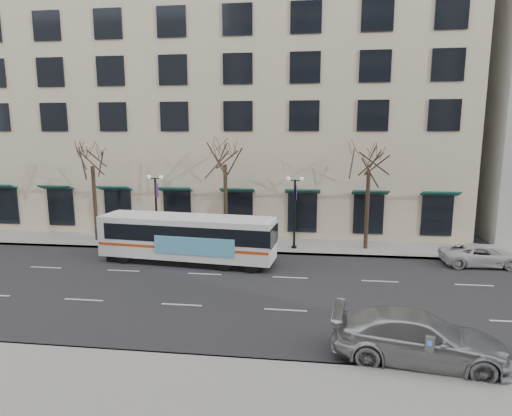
% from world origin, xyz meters
% --- Properties ---
extents(ground, '(160.00, 160.00, 0.00)m').
position_xyz_m(ground, '(0.00, 0.00, 0.00)').
color(ground, black).
rests_on(ground, ground).
extents(sidewalk_far, '(80.00, 4.00, 0.15)m').
position_xyz_m(sidewalk_far, '(5.00, 9.00, 0.07)').
color(sidewalk_far, gray).
rests_on(sidewalk_far, ground).
extents(building_hotel, '(40.00, 20.00, 24.00)m').
position_xyz_m(building_hotel, '(-2.00, 21.00, 12.00)').
color(building_hotel, '#C6B597').
rests_on(building_hotel, ground).
extents(tree_far_left, '(3.60, 3.60, 8.34)m').
position_xyz_m(tree_far_left, '(-10.00, 8.80, 6.70)').
color(tree_far_left, black).
rests_on(tree_far_left, ground).
extents(tree_far_mid, '(3.60, 3.60, 8.55)m').
position_xyz_m(tree_far_mid, '(0.00, 8.80, 6.91)').
color(tree_far_mid, black).
rests_on(tree_far_mid, ground).
extents(tree_far_right, '(3.60, 3.60, 8.06)m').
position_xyz_m(tree_far_right, '(10.00, 8.80, 6.42)').
color(tree_far_right, black).
rests_on(tree_far_right, ground).
extents(lamp_post_left, '(1.22, 0.45, 5.21)m').
position_xyz_m(lamp_post_left, '(-4.99, 8.20, 2.94)').
color(lamp_post_left, black).
rests_on(lamp_post_left, ground).
extents(lamp_post_right, '(1.22, 0.45, 5.21)m').
position_xyz_m(lamp_post_right, '(5.01, 8.20, 2.94)').
color(lamp_post_right, black).
rests_on(lamp_post_right, ground).
extents(city_bus, '(11.38, 3.58, 3.03)m').
position_xyz_m(city_bus, '(-1.55, 4.38, 1.66)').
color(city_bus, white).
rests_on(city_bus, ground).
extents(silver_car, '(6.40, 3.29, 1.78)m').
position_xyz_m(silver_car, '(9.99, -6.20, 0.89)').
color(silver_car, '#A7AAAE').
rests_on(silver_car, ground).
extents(white_pickup, '(4.80, 2.36, 1.31)m').
position_xyz_m(white_pickup, '(16.65, 6.06, 0.66)').
color(white_pickup, silver).
rests_on(white_pickup, ground).
extents(pay_station, '(0.33, 0.28, 1.32)m').
position_xyz_m(pay_station, '(10.08, -7.30, 1.11)').
color(pay_station, slate).
rests_on(pay_station, sidewalk_near).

